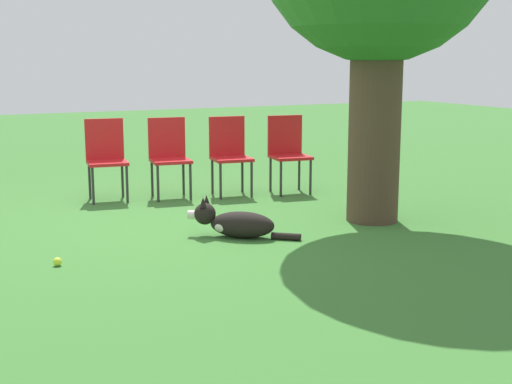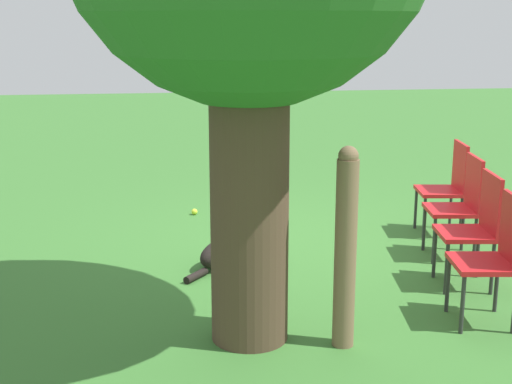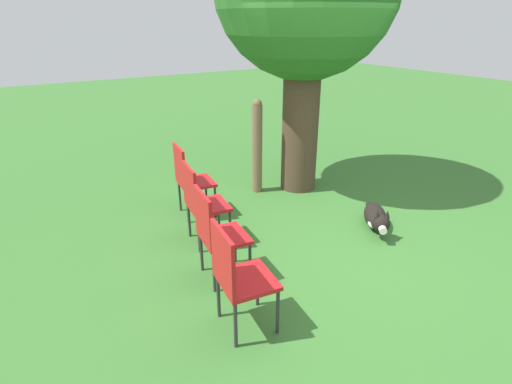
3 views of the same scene
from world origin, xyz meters
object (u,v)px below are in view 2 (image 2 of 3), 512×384
Objects in this scene: red_chair_1 at (461,200)px; red_chair_2 at (476,223)px; tennis_ball at (194,212)px; dog at (228,248)px; fence_post at (346,248)px; red_chair_3 at (496,251)px; red_chair_0 at (448,182)px.

red_chair_1 is 1.00× the size of red_chair_2.
red_chair_2 is at bearing 130.93° from tennis_ball.
red_chair_2 is (0.17, 0.70, 0.00)m from red_chair_1.
dog is 0.65× the size of fence_post.
red_chair_3 reaches higher than dog.
tennis_ball is at bearing -41.50° from red_chair_2.
red_chair_0 is (-2.27, -0.59, 0.40)m from dog.
red_chair_3 is (-1.75, 1.52, 0.40)m from dog.
fence_post is at bearing 54.90° from red_chair_1.
red_chair_1 is at bearing -96.32° from red_chair_2.
red_chair_0 and red_chair_1 have the same top height.
red_chair_0 and red_chair_2 have the same top height.
red_chair_1 is 2.94m from tennis_ball.
red_chair_0 is 13.71× the size of tennis_ball.
fence_post is at bearing 103.60° from tennis_ball.
tennis_ball is (2.13, -2.46, -0.50)m from red_chair_2.
red_chair_0 is at bearing -96.32° from red_chair_3.
red_chair_1 is (-1.49, -1.62, -0.15)m from fence_post.
red_chair_3 is (0.52, 2.11, 0.00)m from red_chair_0.
dog is 0.93× the size of red_chair_1.
dog is 1.66m from tennis_ball.
fence_post is 1.61m from red_chair_2.
fence_post is at bearing -121.91° from dog.
red_chair_1 and red_chair_3 have the same top height.
fence_post is at bearing 61.90° from red_chair_0.
dog is 12.81× the size of tennis_ball.
red_chair_0 reaches higher than dog.
tennis_ball is (2.31, -1.76, -0.50)m from red_chair_1.
fence_post is 1.45× the size of red_chair_2.
red_chair_0 is at bearing 156.92° from tennis_ball.
fence_post reaches higher than red_chair_0.
red_chair_2 is at bearing 83.68° from red_chair_1.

